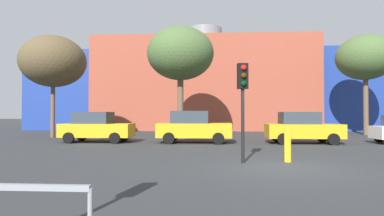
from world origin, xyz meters
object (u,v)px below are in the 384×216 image
at_px(traffic_light_island, 243,89).
at_px(bare_tree_1, 365,58).
at_px(parked_car_1, 193,127).
at_px(bare_tree_2, 53,62).
at_px(bollard_yellow_0, 288,146).
at_px(parked_car_2, 302,128).
at_px(parked_car_0, 96,127).
at_px(bare_tree_0, 180,54).

distance_m(traffic_light_island, bare_tree_1, 20.03).
height_order(parked_car_1, bare_tree_2, bare_tree_2).
relative_size(parked_car_1, bollard_yellow_0, 3.82).
bearing_deg(parked_car_2, bare_tree_2, 167.74).
distance_m(traffic_light_island, bollard_yellow_0, 2.61).
bearing_deg(parked_car_2, parked_car_0, 180.00).
height_order(parked_car_2, traffic_light_island, traffic_light_island).
relative_size(parked_car_2, bare_tree_0, 0.50).
xyz_separation_m(parked_car_2, bare_tree_2, (-17.07, 3.71, 4.70)).
bearing_deg(parked_car_0, bare_tree_0, 49.44).
bearing_deg(bare_tree_2, parked_car_0, -38.28).
height_order(parked_car_1, bare_tree_1, bare_tree_1).
height_order(parked_car_1, parked_car_2, parked_car_1).
relative_size(parked_car_0, bare_tree_0, 0.50).
xyz_separation_m(bare_tree_1, bollard_yellow_0, (-9.94, -15.52, -5.82)).
height_order(bare_tree_1, bollard_yellow_0, bare_tree_1).
bearing_deg(parked_car_2, bare_tree_0, 145.16).
relative_size(bare_tree_0, bollard_yellow_0, 7.37).
height_order(parked_car_1, bare_tree_0, bare_tree_0).
distance_m(parked_car_1, bare_tree_1, 16.92).
height_order(parked_car_0, parked_car_1, parked_car_1).
bearing_deg(parked_car_2, parked_car_1, -180.00).
xyz_separation_m(traffic_light_island, bollard_yellow_0, (1.63, 0.38, -2.01)).
bearing_deg(bare_tree_2, parked_car_2, -12.26).
bearing_deg(parked_car_1, bollard_yellow_0, -62.39).
bearing_deg(bare_tree_0, bare_tree_2, -169.76).
bearing_deg(bollard_yellow_0, parked_car_1, 117.61).
relative_size(parked_car_0, bollard_yellow_0, 3.70).
xyz_separation_m(bare_tree_1, bare_tree_2, (-24.46, -4.41, -0.78)).
distance_m(parked_car_2, bare_tree_2, 18.09).
distance_m(parked_car_2, traffic_light_island, 8.98).
height_order(bare_tree_0, bare_tree_2, bare_tree_0).
bearing_deg(bare_tree_1, bare_tree_0, -169.78).
relative_size(parked_car_1, traffic_light_island, 1.25).
bearing_deg(traffic_light_island, parked_car_2, 142.38).
relative_size(parked_car_0, traffic_light_island, 1.22).
height_order(parked_car_0, bare_tree_0, bare_tree_0).
relative_size(bare_tree_0, bare_tree_2, 1.13).
relative_size(parked_car_2, bollard_yellow_0, 3.70).
distance_m(parked_car_0, bollard_yellow_0, 12.30).
height_order(parked_car_2, bare_tree_1, bare_tree_1).
height_order(bare_tree_0, bollard_yellow_0, bare_tree_0).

